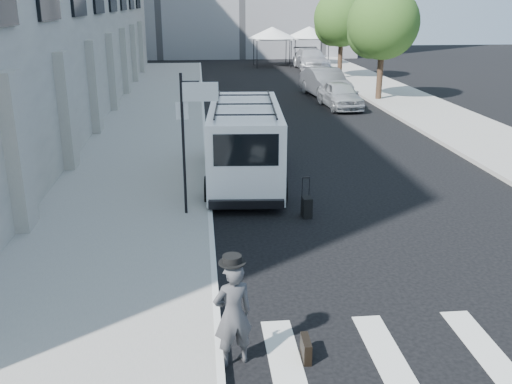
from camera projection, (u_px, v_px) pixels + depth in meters
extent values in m
plane|color=black|center=(311.00, 270.00, 11.71)|extent=(120.00, 120.00, 0.00)
cube|color=gray|center=(155.00, 118.00, 26.38)|extent=(4.50, 48.00, 0.15)
cube|color=gray|center=(403.00, 99.00, 31.40)|extent=(4.00, 56.00, 0.15)
cylinder|color=black|center=(184.00, 146.00, 13.88)|extent=(0.07, 0.07, 3.50)
cube|color=white|center=(182.00, 111.00, 13.63)|extent=(0.30, 0.03, 0.42)
cube|color=white|center=(200.00, 92.00, 13.51)|extent=(0.85, 0.06, 0.45)
cylinder|color=black|center=(380.00, 75.00, 30.84)|extent=(0.32, 0.32, 2.80)
sphere|color=#244817|center=(383.00, 23.00, 29.97)|extent=(3.80, 3.80, 3.80)
sphere|color=#244817|center=(372.00, 34.00, 30.68)|extent=(2.66, 2.66, 2.66)
cylinder|color=black|center=(340.00, 59.00, 39.33)|extent=(0.32, 0.32, 2.80)
sphere|color=#244817|center=(342.00, 18.00, 38.46)|extent=(3.80, 3.80, 3.80)
sphere|color=#244817|center=(334.00, 26.00, 39.17)|extent=(2.66, 2.66, 2.66)
cylinder|color=black|center=(257.00, 55.00, 46.12)|extent=(0.06, 0.06, 2.20)
cylinder|color=black|center=(291.00, 54.00, 46.39)|extent=(0.06, 0.06, 2.20)
cylinder|color=black|center=(254.00, 52.00, 48.76)|extent=(0.06, 0.06, 2.20)
cylinder|color=black|center=(286.00, 51.00, 49.03)|extent=(0.06, 0.06, 2.20)
cube|color=white|center=(272.00, 39.00, 47.21)|extent=(3.00, 3.00, 0.12)
cone|color=white|center=(272.00, 32.00, 47.05)|extent=(4.00, 4.00, 0.90)
cylinder|color=black|center=(295.00, 54.00, 46.90)|extent=(0.06, 0.06, 2.20)
cylinder|color=black|center=(328.00, 53.00, 47.16)|extent=(0.06, 0.06, 2.20)
cylinder|color=black|center=(290.00, 51.00, 49.54)|extent=(0.06, 0.06, 2.20)
cylinder|color=black|center=(321.00, 51.00, 49.80)|extent=(0.06, 0.06, 2.20)
cube|color=white|center=(309.00, 38.00, 47.98)|extent=(3.00, 3.00, 0.12)
cone|color=white|center=(309.00, 32.00, 47.82)|extent=(4.00, 4.00, 0.90)
imported|color=#3E3E41|center=(233.00, 314.00, 8.45)|extent=(0.70, 0.56, 1.67)
cube|color=black|center=(306.00, 349.00, 8.77)|extent=(0.13, 0.44, 0.34)
cube|color=black|center=(307.00, 207.00, 14.50)|extent=(0.25, 0.38, 0.53)
cylinder|color=black|center=(302.00, 187.00, 14.48)|extent=(0.02, 0.02, 0.50)
cylinder|color=black|center=(309.00, 187.00, 14.51)|extent=(0.02, 0.02, 0.50)
cube|color=black|center=(306.00, 178.00, 14.42)|extent=(0.20, 0.04, 0.03)
cube|color=white|center=(245.00, 142.00, 16.89)|extent=(2.41, 5.63, 2.14)
cube|color=white|center=(244.00, 136.00, 19.90)|extent=(1.99, 1.05, 1.12)
cube|color=black|center=(246.00, 150.00, 14.16)|extent=(1.63, 0.19, 0.81)
cylinder|color=black|center=(215.00, 154.00, 18.98)|extent=(0.34, 0.79, 0.77)
cylinder|color=black|center=(273.00, 154.00, 19.04)|extent=(0.34, 0.79, 0.77)
cylinder|color=black|center=(210.00, 190.00, 15.41)|extent=(0.34, 0.79, 0.77)
cylinder|color=black|center=(281.00, 189.00, 15.47)|extent=(0.34, 0.79, 0.77)
imported|color=#A4A7AB|center=(340.00, 95.00, 29.07)|extent=(1.81, 4.08, 1.36)
imported|color=#525459|center=(326.00, 83.00, 32.35)|extent=(2.21, 5.03, 1.61)
imported|color=#ADAFB5|center=(311.00, 59.00, 45.42)|extent=(2.29, 5.62, 1.63)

